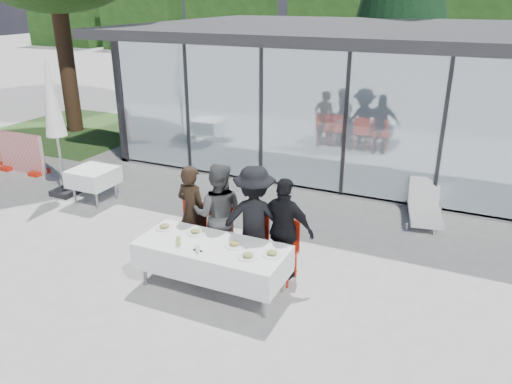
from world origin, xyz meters
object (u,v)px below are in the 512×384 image
Objects in this scene: diner_c at (254,220)px; diner_chair_a at (192,228)px; plate_c at (234,244)px; lounger at (425,206)px; diner_chair_d at (284,247)px; plate_a at (164,227)px; diner_b at (218,214)px; plate_d at (272,253)px; juice_bottle at (179,241)px; spare_table_left at (93,177)px; market_umbrella at (53,107)px; dining_table at (212,257)px; plate_extra at (248,256)px; diner_a at (192,212)px; plate_b at (195,232)px; folded_eyeglasses at (198,250)px; diner_chair_b at (218,233)px; diner_chair_c at (254,240)px; diner_d at (285,229)px.

diner_chair_a is at bearing -17.32° from diner_c.
plate_c reaches higher than lounger.
diner_chair_d is at bearing 157.99° from diner_c.
plate_a is (-1.28, -0.60, -0.11)m from diner_c.
diner_b is 1.43m from plate_d.
juice_bottle is 5.22m from lounger.
spare_table_left is at bearing 156.64° from plate_c.
plate_d is at bearing -82.53° from diner_chair_d.
market_umbrella reaches higher than spare_table_left.
dining_table is 1.27× the size of diner_c.
plate_extra reaches higher than spare_table_left.
diner_a is at bearing 110.56° from juice_bottle.
diner_chair_a is at bearing 111.13° from juice_bottle.
plate_b is at bearing -53.11° from diner_chair_a.
plate_d is 1.07m from folded_eyeglasses.
diner_chair_d is at bearing 17.66° from plate_a.
juice_bottle is (-1.28, -0.96, 0.28)m from diner_chair_d.
diner_a is at bearing 176.68° from diner_chair_b.
dining_table is 16.61× the size of juice_bottle.
market_umbrella reaches higher than diner_chair_a.
diner_a reaches higher than juice_bottle.
diner_chair_b is at bearing -18.35° from spare_table_left.
lounger is (3.53, 3.83, -0.52)m from plate_a.
plate_b is (0.54, 0.05, 0.00)m from plate_a.
plate_d is 1.00× the size of plate_extra.
diner_b is (0.50, 0.03, 0.33)m from diner_chair_a.
diner_a reaches higher than diner_chair_b.
juice_bottle is (-0.13, -0.96, 0.28)m from diner_chair_b.
spare_table_left is (-3.92, 2.23, -0.20)m from folded_eyeglasses.
diner_chair_b is 1.15m from diner_chair_d.
plate_c reaches higher than dining_table.
diner_chair_d is at bearing -171.34° from diner_a.
diner_chair_c is at bearing 71.23° from diner_c.
plate_b is at bearing -157.42° from diner_chair_d.
spare_table_left is (-3.20, 1.23, 0.02)m from diner_chair_a.
diner_a is 4.42m from market_umbrella.
diner_chair_a is 1.00× the size of diner_chair_d.
plate_b is 0.20× the size of lounger.
folded_eyeglasses is (-0.93, -1.03, -0.07)m from diner_d.
plate_b is at bearing -144.94° from diner_chair_c.
plate_a is (-1.80, -0.60, -0.05)m from diner_d.
plate_extra is at bearing 157.88° from diner_a.
spare_table_left is at bearing -162.87° from lounger.
spare_table_left is (-3.20, 1.20, -0.26)m from diner_a.
diner_b is at bearing -14.82° from market_umbrella.
folded_eyeglasses is at bearing -161.79° from plate_d.
dining_table is 0.92m from diner_c.
juice_bottle reaches higher than plate_b.
diner_chair_b reaches higher than plate_d.
juice_bottle is 0.10× the size of lounger.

